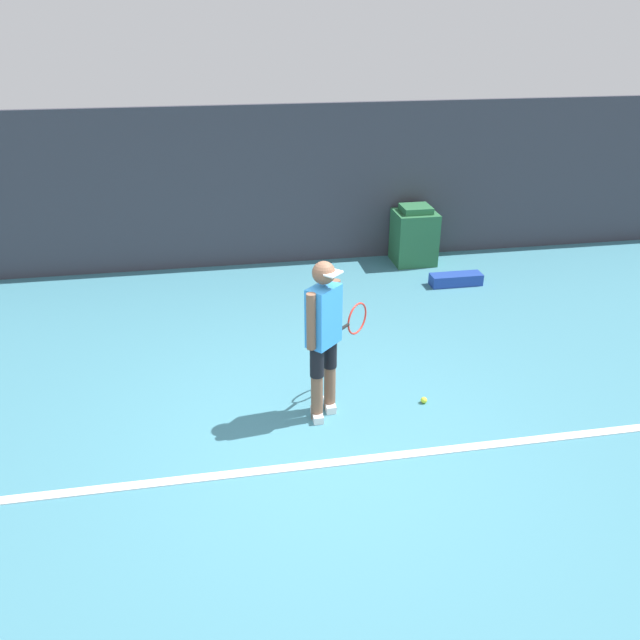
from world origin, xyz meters
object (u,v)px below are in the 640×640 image
object	(u,v)px
tennis_ball	(424,400)
equipment_bag	(456,279)
tennis_player	(325,333)
covered_chair	(414,236)

from	to	relation	value
tennis_ball	equipment_bag	world-z (taller)	equipment_bag
tennis_ball	tennis_player	bearing A→B (deg)	179.46
tennis_player	covered_chair	world-z (taller)	tennis_player
equipment_bag	tennis_player	bearing A→B (deg)	-130.83
tennis_ball	covered_chair	size ratio (longest dim) A/B	0.07
tennis_player	tennis_ball	world-z (taller)	tennis_player
tennis_player	covered_chair	distance (m)	4.58
tennis_player	tennis_ball	distance (m)	1.39
tennis_player	equipment_bag	xyz separation A→B (m)	(2.55, 2.95, -0.84)
equipment_bag	covered_chair	bearing A→B (deg)	108.78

